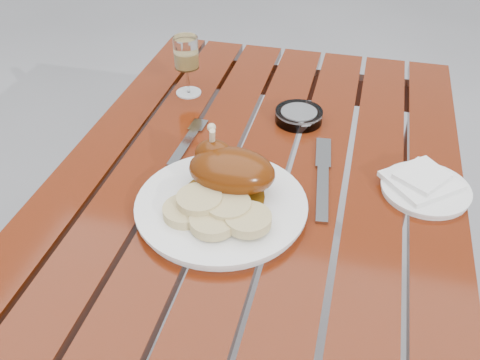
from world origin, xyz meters
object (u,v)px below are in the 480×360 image
dinner_plate (221,206)px  wine_glass (187,66)px  side_plate (425,190)px  table (255,294)px  ashtray (299,116)px

dinner_plate → wine_glass: wine_glass is taller
dinner_plate → wine_glass: size_ratio=2.14×
wine_glass → side_plate: 0.63m
table → ashtray: ashtray is taller
table → ashtray: 0.45m
dinner_plate → table: bearing=73.7°
table → dinner_plate: dinner_plate is taller
table → dinner_plate: size_ratio=3.82×
table → dinner_plate: 0.41m
dinner_plate → ashtray: (0.09, 0.35, 0.00)m
dinner_plate → wine_glass: (-0.20, 0.41, 0.06)m
dinner_plate → ashtray: 0.36m
table → side_plate: size_ratio=7.12×
table → ashtray: bearing=77.3°
wine_glass → side_plate: size_ratio=0.87×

